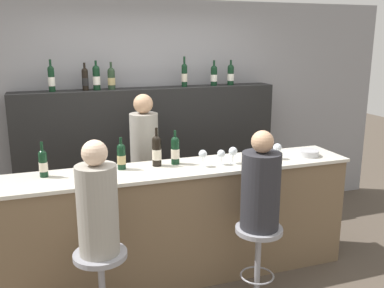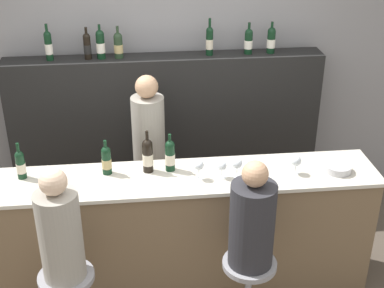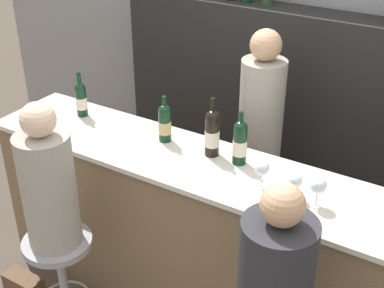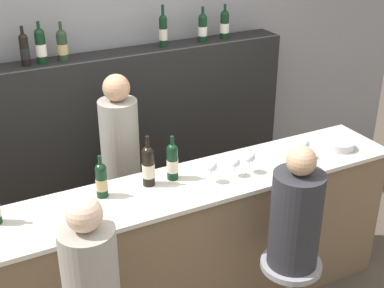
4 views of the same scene
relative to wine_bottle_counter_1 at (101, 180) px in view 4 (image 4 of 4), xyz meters
name	(u,v)px [view 4 (image 4 of 4)]	position (x,y,z in m)	size (l,w,h in m)	color
wall_back	(109,85)	(0.52, 1.31, 0.12)	(6.40, 0.05, 2.60)	gray
bar_counter	(185,251)	(0.52, -0.11, -0.65)	(3.14, 0.56, 1.07)	brown
back_bar_cabinet	(122,147)	(0.52, 1.09, -0.37)	(2.95, 0.28, 1.64)	black
wine_bottle_counter_1	(101,180)	(0.00, 0.00, 0.00)	(0.07, 0.07, 0.28)	black
wine_bottle_counter_2	(148,165)	(0.31, 0.00, 0.02)	(0.08, 0.08, 0.35)	black
wine_bottle_counter_3	(172,161)	(0.49, 0.00, 0.01)	(0.08, 0.08, 0.31)	black
wine_bottle_backbar_1	(24,49)	(-0.17, 1.09, 0.57)	(0.07, 0.07, 0.29)	black
wine_bottle_backbar_2	(41,46)	(-0.05, 1.09, 0.58)	(0.08, 0.08, 0.31)	black
wine_bottle_backbar_3	(62,45)	(0.11, 1.09, 0.57)	(0.08, 0.08, 0.29)	#233823
wine_bottle_backbar_4	(163,30)	(0.93, 1.09, 0.59)	(0.07, 0.07, 0.34)	black
wine_bottle_backbar_5	(203,27)	(1.29, 1.09, 0.57)	(0.08, 0.08, 0.29)	black
wine_bottle_backbar_6	(225,24)	(1.51, 1.09, 0.57)	(0.08, 0.08, 0.29)	black
wine_glass_0	(212,167)	(0.69, -0.16, -0.01)	(0.08, 0.08, 0.15)	silver
wine_glass_1	(235,163)	(0.87, -0.16, -0.02)	(0.07, 0.07, 0.14)	silver
wine_glass_2	(250,158)	(0.98, -0.16, -0.01)	(0.08, 0.08, 0.15)	silver
wine_glass_3	(304,145)	(1.44, -0.16, -0.01)	(0.08, 0.08, 0.15)	silver
metal_bowl	(340,145)	(1.78, -0.16, -0.09)	(0.21, 0.21, 0.06)	#B7B7BC
guest_seated_left	(91,277)	(-0.29, -0.66, -0.16)	(0.29, 0.29, 0.84)	gray
bar_stool_right	(290,279)	(1.00, -0.66, -0.67)	(0.39, 0.39, 0.66)	gray
guest_seated_right	(296,215)	(1.00, -0.66, -0.17)	(0.32, 0.32, 0.82)	#28282D
bartender	(122,183)	(0.34, 0.60, -0.42)	(0.29, 0.29, 1.64)	gray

